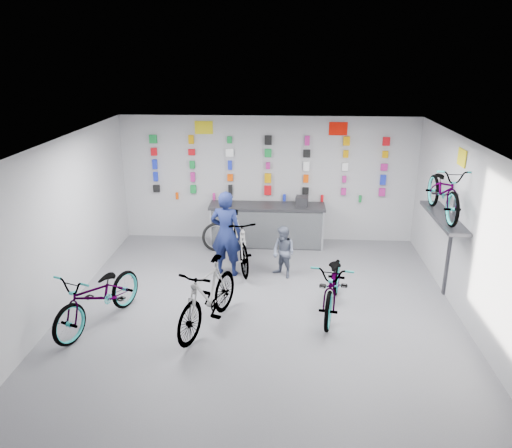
# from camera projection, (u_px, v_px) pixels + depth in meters

# --- Properties ---
(floor) EXTENTS (8.00, 8.00, 0.00)m
(floor) POSITION_uv_depth(u_px,v_px,m) (259.00, 320.00, 8.63)
(floor) COLOR #535358
(floor) RESTS_ON ground
(ceiling) EXTENTS (8.00, 8.00, 0.00)m
(ceiling) POSITION_uv_depth(u_px,v_px,m) (259.00, 148.00, 7.64)
(ceiling) COLOR white
(ceiling) RESTS_ON wall_back
(wall_back) EXTENTS (7.00, 0.00, 7.00)m
(wall_back) POSITION_uv_depth(u_px,v_px,m) (268.00, 179.00, 11.90)
(wall_back) COLOR #B0B0B2
(wall_back) RESTS_ON floor
(wall_front) EXTENTS (7.00, 0.00, 7.00)m
(wall_front) POSITION_uv_depth(u_px,v_px,m) (235.00, 403.00, 4.37)
(wall_front) COLOR #B0B0B2
(wall_front) RESTS_ON floor
(wall_left) EXTENTS (0.00, 8.00, 8.00)m
(wall_left) POSITION_uv_depth(u_px,v_px,m) (50.00, 235.00, 8.33)
(wall_left) COLOR #B0B0B2
(wall_left) RESTS_ON floor
(wall_right) EXTENTS (0.00, 8.00, 8.00)m
(wall_right) POSITION_uv_depth(u_px,v_px,m) (478.00, 244.00, 7.94)
(wall_right) COLOR #B0B0B2
(wall_right) RESTS_ON floor
(counter) EXTENTS (2.70, 0.66, 1.00)m
(counter) POSITION_uv_depth(u_px,v_px,m) (267.00, 226.00, 11.81)
(counter) COLOR black
(counter) RESTS_ON floor
(merch_wall) EXTENTS (5.57, 0.08, 1.56)m
(merch_wall) POSITION_uv_depth(u_px,v_px,m) (268.00, 167.00, 11.74)
(merch_wall) COLOR black
(merch_wall) RESTS_ON wall_back
(wall_bracket) EXTENTS (0.39, 1.90, 2.00)m
(wall_bracket) POSITION_uv_depth(u_px,v_px,m) (444.00, 222.00, 9.09)
(wall_bracket) COLOR #333338
(wall_bracket) RESTS_ON wall_right
(sign_left) EXTENTS (0.42, 0.02, 0.30)m
(sign_left) POSITION_uv_depth(u_px,v_px,m) (204.00, 128.00, 11.57)
(sign_left) COLOR gold
(sign_left) RESTS_ON wall_back
(sign_right) EXTENTS (0.42, 0.02, 0.30)m
(sign_right) POSITION_uv_depth(u_px,v_px,m) (338.00, 129.00, 11.39)
(sign_right) COLOR red
(sign_right) RESTS_ON wall_back
(sign_side) EXTENTS (0.02, 0.40, 0.30)m
(sign_side) POSITION_uv_depth(u_px,v_px,m) (462.00, 158.00, 8.69)
(sign_side) COLOR gold
(sign_side) RESTS_ON wall_right
(bike_left) EXTENTS (1.41, 2.16, 1.07)m
(bike_left) POSITION_uv_depth(u_px,v_px,m) (99.00, 296.00, 8.34)
(bike_left) COLOR gray
(bike_left) RESTS_ON floor
(bike_center) EXTENTS (1.19, 2.02, 1.17)m
(bike_center) POSITION_uv_depth(u_px,v_px,m) (208.00, 296.00, 8.24)
(bike_center) COLOR gray
(bike_center) RESTS_ON floor
(bike_right) EXTENTS (1.07, 2.13, 1.07)m
(bike_right) POSITION_uv_depth(u_px,v_px,m) (334.00, 284.00, 8.78)
(bike_right) COLOR gray
(bike_right) RESTS_ON floor
(bike_service) EXTENTS (1.07, 2.03, 1.17)m
(bike_service) POSITION_uv_depth(u_px,v_px,m) (239.00, 241.00, 10.58)
(bike_service) COLOR gray
(bike_service) RESTS_ON floor
(bike_wall) EXTENTS (0.63, 1.80, 0.95)m
(bike_wall) POSITION_uv_depth(u_px,v_px,m) (444.00, 190.00, 8.90)
(bike_wall) COLOR gray
(bike_wall) RESTS_ON wall_bracket
(clerk) EXTENTS (0.72, 0.54, 1.79)m
(clerk) POSITION_uv_depth(u_px,v_px,m) (226.00, 234.00, 10.14)
(clerk) COLOR #131B49
(clerk) RESTS_ON floor
(customer) EXTENTS (0.66, 0.65, 1.07)m
(customer) POSITION_uv_depth(u_px,v_px,m) (284.00, 252.00, 10.13)
(customer) COLOR #51586D
(customer) RESTS_ON floor
(spare_wheel) EXTENTS (0.70, 0.41, 0.65)m
(spare_wheel) POSITION_uv_depth(u_px,v_px,m) (216.00, 237.00, 11.58)
(spare_wheel) COLOR black
(spare_wheel) RESTS_ON floor
(register) EXTENTS (0.31, 0.33, 0.22)m
(register) POSITION_uv_depth(u_px,v_px,m) (302.00, 201.00, 11.56)
(register) COLOR black
(register) RESTS_ON counter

